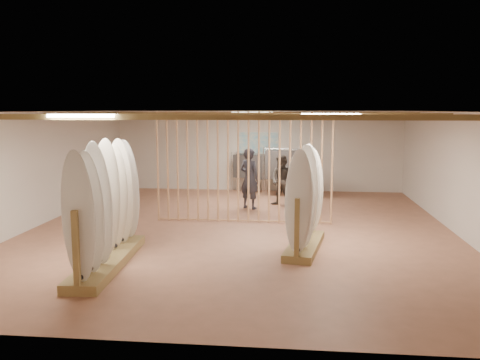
# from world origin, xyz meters

# --- Properties ---
(floor) EXTENTS (12.00, 12.00, 0.00)m
(floor) POSITION_xyz_m (0.00, 0.00, 0.00)
(floor) COLOR #AB6F52
(floor) RESTS_ON ground
(ceiling) EXTENTS (12.00, 12.00, 0.00)m
(ceiling) POSITION_xyz_m (0.00, 0.00, 2.80)
(ceiling) COLOR gray
(ceiling) RESTS_ON ground
(wall_back) EXTENTS (12.00, 0.00, 12.00)m
(wall_back) POSITION_xyz_m (0.00, 6.00, 1.40)
(wall_back) COLOR silver
(wall_back) RESTS_ON ground
(wall_front) EXTENTS (12.00, 0.00, 12.00)m
(wall_front) POSITION_xyz_m (0.00, -6.00, 1.40)
(wall_front) COLOR silver
(wall_front) RESTS_ON ground
(wall_left) EXTENTS (0.00, 12.00, 12.00)m
(wall_left) POSITION_xyz_m (-5.00, 0.00, 1.40)
(wall_left) COLOR silver
(wall_left) RESTS_ON ground
(wall_right) EXTENTS (0.00, 12.00, 12.00)m
(wall_right) POSITION_xyz_m (5.00, 0.00, 1.40)
(wall_right) COLOR silver
(wall_right) RESTS_ON ground
(ceiling_slats) EXTENTS (9.50, 6.12, 0.10)m
(ceiling_slats) POSITION_xyz_m (0.00, 0.00, 2.72)
(ceiling_slats) COLOR olive
(ceiling_slats) RESTS_ON ground
(light_panels) EXTENTS (1.20, 0.35, 0.06)m
(light_panels) POSITION_xyz_m (0.00, 0.00, 2.74)
(light_panels) COLOR white
(light_panels) RESTS_ON ground
(bamboo_partition) EXTENTS (4.45, 0.05, 2.78)m
(bamboo_partition) POSITION_xyz_m (0.00, 0.80, 1.40)
(bamboo_partition) COLOR tan
(bamboo_partition) RESTS_ON ground
(poster) EXTENTS (1.40, 0.03, 0.90)m
(poster) POSITION_xyz_m (0.00, 5.98, 1.60)
(poster) COLOR #3899C6
(poster) RESTS_ON ground
(rack_left) EXTENTS (0.80, 3.23, 2.24)m
(rack_left) POSITION_xyz_m (-2.13, -3.03, 0.77)
(rack_left) COLOR olive
(rack_left) RESTS_ON floor
(rack_right) EXTENTS (0.92, 2.23, 2.07)m
(rack_right) POSITION_xyz_m (1.50, -1.58, 0.70)
(rack_right) COLOR olive
(rack_right) RESTS_ON floor
(clothing_rack_a) EXTENTS (1.24, 0.79, 1.40)m
(clothing_rack_a) POSITION_xyz_m (-0.21, 5.40, 0.91)
(clothing_rack_a) COLOR silver
(clothing_rack_a) RESTS_ON floor
(clothing_rack_b) EXTENTS (1.50, 0.66, 1.63)m
(clothing_rack_b) POSITION_xyz_m (1.06, 4.65, 1.06)
(clothing_rack_b) COLOR silver
(clothing_rack_b) RESTS_ON floor
(shopper_a) EXTENTS (0.88, 0.80, 1.99)m
(shopper_a) POSITION_xyz_m (-0.00, 2.63, 1.00)
(shopper_a) COLOR #2A2A33
(shopper_a) RESTS_ON floor
(shopper_b) EXTENTS (1.04, 0.97, 1.72)m
(shopper_b) POSITION_xyz_m (0.93, 3.09, 0.86)
(shopper_b) COLOR #36302A
(shopper_b) RESTS_ON floor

